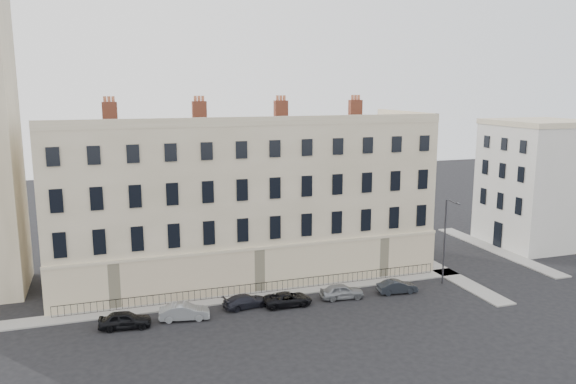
% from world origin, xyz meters
% --- Properties ---
extents(ground, '(160.00, 160.00, 0.00)m').
position_xyz_m(ground, '(0.00, 0.00, 0.00)').
color(ground, black).
rests_on(ground, ground).
extents(terrace, '(36.22, 12.22, 17.00)m').
position_xyz_m(terrace, '(-5.97, 11.97, 7.50)').
color(terrace, '#BAAD8A').
rests_on(terrace, ground).
extents(adjacent_building, '(10.00, 10.00, 14.00)m').
position_xyz_m(adjacent_building, '(29.00, 11.00, 7.00)').
color(adjacent_building, silver).
rests_on(adjacent_building, ground).
extents(pavement_terrace, '(48.00, 2.00, 0.12)m').
position_xyz_m(pavement_terrace, '(-10.00, 5.00, 0.06)').
color(pavement_terrace, gray).
rests_on(pavement_terrace, ground).
extents(pavement_east_return, '(2.00, 24.00, 0.12)m').
position_xyz_m(pavement_east_return, '(13.00, 8.00, 0.06)').
color(pavement_east_return, gray).
rests_on(pavement_east_return, ground).
extents(pavement_adjacent, '(2.00, 20.00, 0.12)m').
position_xyz_m(pavement_adjacent, '(23.00, 10.00, 0.06)').
color(pavement_adjacent, gray).
rests_on(pavement_adjacent, ground).
extents(railings, '(35.00, 0.04, 0.96)m').
position_xyz_m(railings, '(-6.00, 5.40, 0.55)').
color(railings, black).
rests_on(railings, ground).
extents(car_a, '(4.11, 2.04, 1.35)m').
position_xyz_m(car_a, '(-17.95, 1.74, 0.67)').
color(car_a, black).
rests_on(car_a, ground).
extents(car_b, '(4.15, 2.01, 1.31)m').
position_xyz_m(car_b, '(-13.37, 1.90, 0.66)').
color(car_b, gray).
rests_on(car_b, ground).
extents(car_c, '(4.10, 2.17, 1.13)m').
position_xyz_m(car_c, '(-8.11, 2.79, 0.57)').
color(car_c, black).
rests_on(car_c, ground).
extents(car_d, '(4.20, 2.06, 1.15)m').
position_xyz_m(car_d, '(-4.61, 2.06, 0.57)').
color(car_d, black).
rests_on(car_d, ground).
extents(car_e, '(3.97, 1.91, 1.31)m').
position_xyz_m(car_e, '(0.40, 2.08, 0.65)').
color(car_e, gray).
rests_on(car_e, ground).
extents(car_f, '(3.71, 1.61, 1.19)m').
position_xyz_m(car_f, '(5.67, 1.71, 0.59)').
color(car_f, black).
rests_on(car_f, ground).
extents(streetlamp, '(0.53, 1.74, 8.12)m').
position_xyz_m(streetlamp, '(11.02, 2.47, 4.50)').
color(streetlamp, '#333338').
rests_on(streetlamp, ground).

